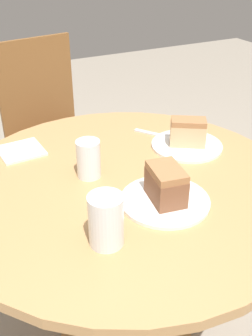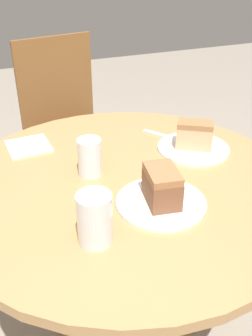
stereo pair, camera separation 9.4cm
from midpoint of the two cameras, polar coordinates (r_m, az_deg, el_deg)
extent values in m
cylinder|color=tan|center=(1.41, 1.97, -15.15)|extent=(0.10, 0.10, 0.71)
cylinder|color=tan|center=(1.17, 2.29, -2.37)|extent=(1.03, 1.03, 0.03)
cylinder|color=brown|center=(1.93, -7.96, -6.74)|extent=(0.04, 0.04, 0.45)
cylinder|color=brown|center=(2.08, 1.84, -3.43)|extent=(0.04, 0.04, 0.45)
cylinder|color=brown|center=(2.26, -12.29, -1.17)|extent=(0.04, 0.04, 0.45)
cylinder|color=brown|center=(2.38, -3.56, 1.36)|extent=(0.04, 0.04, 0.45)
cube|color=#47281E|center=(2.03, -5.85, 3.40)|extent=(0.50, 0.52, 0.03)
cube|color=brown|center=(2.12, -8.89, 11.90)|extent=(0.41, 0.09, 0.49)
cylinder|color=white|center=(1.35, 11.70, 2.79)|extent=(0.24, 0.24, 0.01)
cylinder|color=white|center=(1.07, 7.62, -5.07)|extent=(0.24, 0.24, 0.01)
cube|color=tan|center=(1.33, 11.89, 4.37)|extent=(0.13, 0.12, 0.07)
cube|color=#9E6B42|center=(1.31, 12.10, 6.15)|extent=(0.13, 0.12, 0.02)
cube|color=brown|center=(1.04, 7.79, -3.12)|extent=(0.10, 0.13, 0.08)
cube|color=#9E6B42|center=(1.02, 7.98, -0.85)|extent=(0.10, 0.13, 0.02)
cylinder|color=beige|center=(0.91, -1.57, -8.12)|extent=(0.07, 0.07, 0.10)
cylinder|color=white|center=(0.90, -1.58, -7.48)|extent=(0.08, 0.08, 0.13)
cylinder|color=silver|center=(1.17, -2.97, 0.85)|extent=(0.06, 0.06, 0.08)
cylinder|color=white|center=(1.16, -2.99, 1.52)|extent=(0.07, 0.07, 0.12)
cube|color=silver|center=(1.37, -12.07, 3.06)|extent=(0.15, 0.15, 0.01)
cube|color=silver|center=(1.43, 7.11, 4.70)|extent=(0.10, 0.14, 0.00)
camera|label=1|loc=(0.05, -87.65, 1.39)|focal=42.00mm
camera|label=2|loc=(0.05, 92.35, -1.39)|focal=42.00mm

